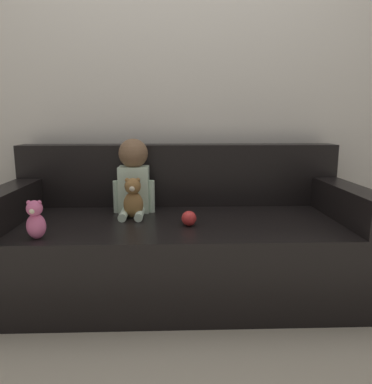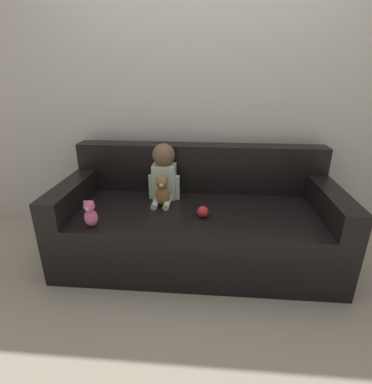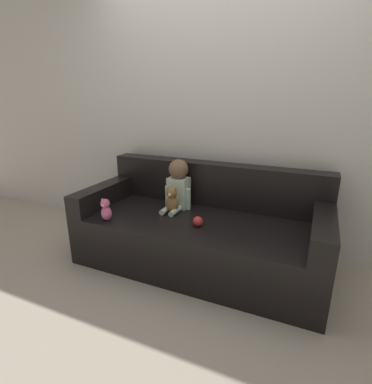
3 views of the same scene
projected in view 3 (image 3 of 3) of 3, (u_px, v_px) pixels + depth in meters
ground_plane at (199, 263)px, 2.68m from camera, size 12.00×12.00×0.00m
wall_back at (223, 110)px, 2.76m from camera, size 8.00×0.05×2.60m
couch at (202, 231)px, 2.64m from camera, size 2.07×0.93×0.84m
person_baby at (178, 185)px, 2.73m from camera, size 0.25×0.35×0.45m
teddy_bear_brown at (172, 200)px, 2.63m from camera, size 0.11×0.11×0.24m
plush_toy_side at (106, 210)px, 2.48m from camera, size 0.09×0.09×0.19m
toy_ball at (198, 221)px, 2.38m from camera, size 0.08×0.08×0.08m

